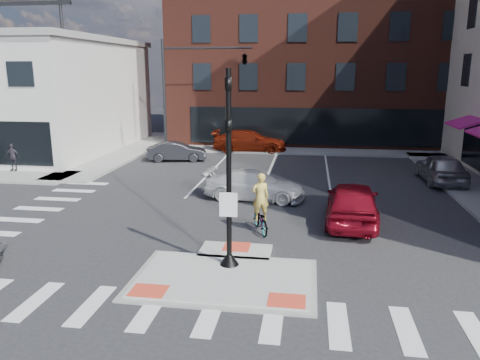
% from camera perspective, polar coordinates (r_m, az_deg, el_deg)
% --- Properties ---
extents(ground, '(120.00, 120.00, 0.00)m').
position_cam_1_polar(ground, '(14.56, -1.58, -11.29)').
color(ground, '#28282B').
rests_on(ground, ground).
extents(refuge_island, '(5.40, 4.65, 0.13)m').
position_cam_1_polar(refuge_island, '(14.31, -1.76, -11.53)').
color(refuge_island, gray).
rests_on(refuge_island, ground).
extents(sidewalk_nw, '(23.50, 20.50, 0.15)m').
position_cam_1_polar(sidewalk_nw, '(34.68, -25.10, 2.15)').
color(sidewalk_nw, gray).
rests_on(sidewalk_nw, ground).
extents(sidewalk_n, '(26.00, 3.00, 0.15)m').
position_cam_1_polar(sidewalk_n, '(35.54, 9.48, 3.49)').
color(sidewalk_n, gray).
rests_on(sidewalk_n, ground).
extents(building_n, '(24.40, 18.40, 15.50)m').
position_cam_1_polar(building_n, '(45.05, 9.71, 15.41)').
color(building_n, '#502219').
rests_on(building_n, ground).
extents(building_far_left, '(10.00, 12.00, 10.00)m').
position_cam_1_polar(building_far_left, '(65.34, 3.03, 12.43)').
color(building_far_left, slate).
rests_on(building_far_left, ground).
extents(building_far_right, '(12.00, 12.00, 12.00)m').
position_cam_1_polar(building_far_right, '(67.35, 14.58, 12.91)').
color(building_far_right, brown).
rests_on(building_far_right, ground).
extents(signal_pole, '(0.60, 0.60, 5.98)m').
position_cam_1_polar(signal_pole, '(14.12, -1.36, -1.90)').
color(signal_pole, black).
rests_on(signal_pole, refuge_island).
extents(mast_arm_signal, '(6.10, 2.24, 8.00)m').
position_cam_1_polar(mast_arm_signal, '(31.56, -2.16, 13.62)').
color(mast_arm_signal, black).
rests_on(mast_arm_signal, ground).
extents(red_sedan, '(2.37, 5.16, 1.71)m').
position_cam_1_polar(red_sedan, '(19.32, 13.53, -2.67)').
color(red_sedan, maroon).
rests_on(red_sedan, ground).
extents(white_pickup, '(4.94, 2.40, 1.39)m').
position_cam_1_polar(white_pickup, '(22.23, 1.76, -0.63)').
color(white_pickup, silver).
rests_on(white_pickup, ground).
extents(bg_car_dark, '(4.13, 2.11, 1.30)m').
position_cam_1_polar(bg_car_dark, '(31.89, -7.70, 3.47)').
color(bg_car_dark, '#2A2A2F').
rests_on(bg_car_dark, ground).
extents(bg_car_silver, '(2.04, 4.79, 1.61)m').
position_cam_1_polar(bg_car_silver, '(27.74, 23.30, 1.34)').
color(bg_car_silver, '#A9ABB1').
rests_on(bg_car_silver, ground).
extents(bg_car_red, '(5.58, 2.41, 1.60)m').
position_cam_1_polar(bg_car_red, '(35.20, 1.18, 4.77)').
color(bg_car_red, maroon).
rests_on(bg_car_red, ground).
extents(cyclist, '(1.25, 1.94, 2.29)m').
position_cam_1_polar(cyclist, '(17.83, 2.49, -3.93)').
color(cyclist, '#3F3F44').
rests_on(cyclist, ground).
extents(pedestrian_b, '(0.97, 0.41, 1.65)m').
position_cam_1_polar(pedestrian_b, '(30.87, -25.96, 2.52)').
color(pedestrian_b, '#322D37').
rests_on(pedestrian_b, sidewalk_nw).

